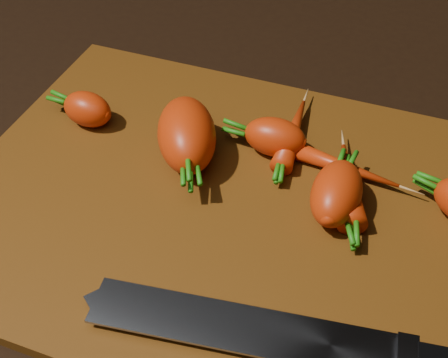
% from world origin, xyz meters
% --- Properties ---
extents(ground, '(2.00, 2.00, 0.01)m').
position_xyz_m(ground, '(0.00, 0.00, -0.01)').
color(ground, black).
extents(cutting_board, '(0.50, 0.40, 0.01)m').
position_xyz_m(cutting_board, '(0.00, 0.00, 0.01)').
color(cutting_board, '#65380F').
rests_on(cutting_board, ground).
extents(carrot_0, '(0.06, 0.04, 0.04)m').
position_xyz_m(carrot_0, '(-0.17, 0.06, 0.03)').
color(carrot_0, red).
rests_on(carrot_0, cutting_board).
extents(carrot_1, '(0.10, 0.12, 0.06)m').
position_xyz_m(carrot_1, '(-0.05, 0.05, 0.04)').
color(carrot_1, red).
rests_on(carrot_1, cutting_board).
extents(carrot_2, '(0.05, 0.08, 0.05)m').
position_xyz_m(carrot_2, '(0.10, 0.02, 0.03)').
color(carrot_2, red).
rests_on(carrot_2, cutting_board).
extents(carrot_3, '(0.06, 0.04, 0.04)m').
position_xyz_m(carrot_3, '(0.03, 0.08, 0.03)').
color(carrot_3, red).
rests_on(carrot_3, cutting_board).
extents(carrot_5, '(0.03, 0.11, 0.02)m').
position_xyz_m(carrot_5, '(0.04, 0.11, 0.02)').
color(carrot_5, red).
rests_on(carrot_5, cutting_board).
extents(carrot_6, '(0.12, 0.04, 0.02)m').
position_xyz_m(carrot_6, '(0.10, 0.07, 0.02)').
color(carrot_6, red).
rests_on(carrot_6, cutting_board).
extents(carrot_7, '(0.06, 0.11, 0.03)m').
position_xyz_m(carrot_7, '(0.11, 0.05, 0.03)').
color(carrot_7, red).
rests_on(carrot_7, cutting_board).
extents(knife, '(0.39, 0.09, 0.02)m').
position_xyz_m(knife, '(0.09, -0.13, 0.02)').
color(knife, gray).
rests_on(knife, cutting_board).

